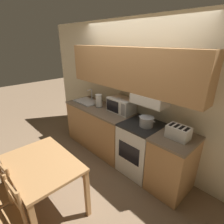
% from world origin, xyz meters
% --- Properties ---
extents(ground_plane, '(16.00, 16.00, 0.00)m').
position_xyz_m(ground_plane, '(0.00, 0.00, 0.00)').
color(ground_plane, '#7F664C').
extents(wall_back, '(5.15, 0.38, 2.55)m').
position_xyz_m(wall_back, '(0.01, -0.07, 1.49)').
color(wall_back, beige).
rests_on(wall_back, ground_plane).
extents(lower_counter_main, '(1.58, 0.66, 0.91)m').
position_xyz_m(lower_counter_main, '(-0.59, -0.32, 0.46)').
color(lower_counter_main, tan).
rests_on(lower_counter_main, ground_plane).
extents(lower_counter_right_stub, '(0.57, 0.66, 0.91)m').
position_xyz_m(lower_counter_right_stub, '(1.10, -0.32, 0.46)').
color(lower_counter_right_stub, tan).
rests_on(lower_counter_right_stub, ground_plane).
extents(stove_range, '(0.61, 0.64, 0.91)m').
position_xyz_m(stove_range, '(0.51, -0.32, 0.46)').
color(stove_range, white).
rests_on(stove_range, ground_plane).
extents(cooking_pot, '(0.31, 0.23, 0.16)m').
position_xyz_m(cooking_pot, '(0.59, -0.33, 0.99)').
color(cooking_pot, '#B7BABF').
rests_on(cooking_pot, stove_range).
extents(microwave, '(0.50, 0.32, 0.28)m').
position_xyz_m(microwave, '(-0.10, -0.19, 1.05)').
color(microwave, white).
rests_on(microwave, lower_counter_main).
extents(toaster, '(0.32, 0.20, 0.18)m').
position_xyz_m(toaster, '(1.11, -0.31, 1.00)').
color(toaster, white).
rests_on(toaster, lower_counter_right_stub).
extents(sink_basin, '(0.55, 0.37, 0.27)m').
position_xyz_m(sink_basin, '(-1.02, -0.32, 0.93)').
color(sink_basin, '#B7BABF').
rests_on(sink_basin, lower_counter_main).
extents(paper_towel_roll, '(0.15, 0.15, 0.26)m').
position_xyz_m(paper_towel_roll, '(-0.61, -0.31, 1.04)').
color(paper_towel_roll, black).
rests_on(paper_towel_roll, lower_counter_main).
extents(dining_table, '(1.05, 0.73, 0.77)m').
position_xyz_m(dining_table, '(0.11, -1.86, 0.65)').
color(dining_table, '#B27F4C').
rests_on(dining_table, ground_plane).
extents(chair_right_of_table, '(0.41, 0.41, 0.87)m').
position_xyz_m(chair_right_of_table, '(0.37, -2.40, 0.43)').
color(chair_right_of_table, '#B27F4C').
rests_on(chair_right_of_table, ground_plane).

